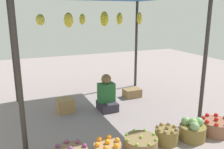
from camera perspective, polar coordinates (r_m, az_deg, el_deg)
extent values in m
plane|color=gray|center=(5.19, -3.03, -8.48)|extent=(14.00, 14.00, 0.00)
cylinder|color=#38332D|center=(3.33, -21.27, -1.46)|extent=(0.07, 0.07, 2.32)
cylinder|color=#38332D|center=(4.63, 21.23, 2.79)|extent=(0.07, 0.07, 2.32)
cylinder|color=#38332D|center=(5.82, -22.49, 4.86)|extent=(0.07, 0.07, 2.32)
cylinder|color=#38332D|center=(6.65, 5.78, 6.93)|extent=(0.07, 0.07, 2.32)
ellipsoid|color=yellow|center=(4.66, -16.71, 12.38)|extent=(0.16, 0.16, 0.20)
ellipsoid|color=yellow|center=(4.36, -10.31, 12.65)|extent=(0.16, 0.16, 0.26)
ellipsoid|color=yellow|center=(4.93, -7.08, 12.94)|extent=(0.12, 0.12, 0.21)
ellipsoid|color=yellow|center=(5.15, -1.81, 13.09)|extent=(0.17, 0.17, 0.31)
ellipsoid|color=yellow|center=(5.35, 1.80, 13.14)|extent=(0.13, 0.13, 0.26)
ellipsoid|color=yellow|center=(5.57, 6.56, 13.11)|extent=(0.11, 0.11, 0.28)
cube|color=#35303C|center=(5.17, -1.13, -7.49)|extent=(0.36, 0.44, 0.18)
cube|color=#2B6D35|center=(5.11, -1.36, -4.28)|extent=(0.34, 0.22, 0.40)
sphere|color=brown|center=(5.02, -1.38, -1.10)|extent=(0.21, 0.21, 0.21)
sphere|color=#7C3D68|center=(3.39, -9.93, -16.93)|extent=(0.06, 0.06, 0.06)
sphere|color=#81336C|center=(3.43, -6.57, -16.47)|extent=(0.06, 0.06, 0.06)
sphere|color=#7F4067|center=(3.54, -8.20, -15.53)|extent=(0.06, 0.06, 0.06)
sphere|color=#873F67|center=(3.56, -10.72, -15.44)|extent=(0.06, 0.06, 0.06)
sphere|color=#7A407A|center=(3.49, -12.84, -16.23)|extent=(0.06, 0.06, 0.06)
sphere|color=orange|center=(3.48, -1.08, -15.74)|extent=(0.08, 0.08, 0.08)
sphere|color=orange|center=(3.53, 1.28, -15.36)|extent=(0.08, 0.08, 0.08)
sphere|color=orange|center=(3.61, -0.75, -14.65)|extent=(0.08, 0.08, 0.08)
sphere|color=orange|center=(3.56, -3.07, -15.10)|extent=(0.08, 0.08, 0.08)
sphere|color=orange|center=(3.43, -3.51, -16.33)|extent=(0.08, 0.08, 0.08)
sphere|color=orange|center=(3.35, -1.43, -17.15)|extent=(0.08, 0.08, 0.08)
sphere|color=orange|center=(3.40, 1.03, -16.62)|extent=(0.08, 0.08, 0.08)
cylinder|color=olive|center=(3.72, 6.88, -16.32)|extent=(0.50, 0.50, 0.24)
sphere|color=#95C23D|center=(3.66, 6.95, -14.49)|extent=(0.04, 0.04, 0.04)
sphere|color=#84CF39|center=(3.77, 9.95, -13.79)|extent=(0.04, 0.04, 0.04)
sphere|color=#89C42D|center=(3.85, 7.81, -13.04)|extent=(0.04, 0.04, 0.04)
sphere|color=#82C830|center=(3.83, 5.24, -13.12)|extent=(0.04, 0.04, 0.04)
sphere|color=#82CE3C|center=(3.71, 3.54, -14.02)|extent=(0.04, 0.04, 0.04)
sphere|color=#83C139|center=(3.56, 3.76, -15.31)|extent=(0.04, 0.04, 0.04)
sphere|color=#84D133|center=(3.47, 5.97, -16.23)|extent=(0.04, 0.04, 0.04)
sphere|color=#86C22F|center=(3.50, 8.85, -16.11)|extent=(0.04, 0.04, 0.04)
sphere|color=#84CA3A|center=(3.62, 10.46, -15.05)|extent=(0.04, 0.04, 0.04)
cylinder|color=olive|center=(4.03, 12.84, -14.06)|extent=(0.37, 0.37, 0.24)
sphere|color=#9C7C54|center=(3.96, 12.96, -12.22)|extent=(0.06, 0.06, 0.06)
sphere|color=#A28551|center=(4.05, 14.67, -11.83)|extent=(0.06, 0.06, 0.06)
sphere|color=#A17859|center=(4.10, 13.28, -11.41)|extent=(0.06, 0.06, 0.06)
sphere|color=#A47D53|center=(4.07, 11.71, -11.49)|extent=(0.06, 0.06, 0.06)
sphere|color=#95845A|center=(3.98, 10.82, -12.04)|extent=(0.06, 0.06, 0.06)
sphere|color=#A27F4D|center=(3.89, 11.16, -12.77)|extent=(0.06, 0.06, 0.06)
sphere|color=#9D7857|center=(3.83, 12.60, -13.24)|extent=(0.06, 0.06, 0.06)
sphere|color=#A0814E|center=(3.86, 14.27, -13.14)|extent=(0.06, 0.06, 0.06)
sphere|color=#9C7B60|center=(3.95, 15.11, -12.54)|extent=(0.06, 0.06, 0.06)
cylinder|color=olive|center=(4.24, 18.58, -12.95)|extent=(0.42, 0.42, 0.24)
sphere|color=#80AC61|center=(4.16, 18.77, -10.74)|extent=(0.15, 0.15, 0.15)
sphere|color=#72A567|center=(4.25, 19.99, -10.56)|extent=(0.15, 0.15, 0.15)
sphere|color=#79A465|center=(4.20, 17.18, -10.60)|extent=(0.15, 0.15, 0.15)
sphere|color=#779E64|center=(4.06, 19.11, -11.64)|extent=(0.15, 0.15, 0.15)
cylinder|color=#8E5D46|center=(4.57, 23.42, -11.39)|extent=(0.50, 0.50, 0.23)
sphere|color=red|center=(4.52, 23.60, -9.73)|extent=(0.07, 0.07, 0.07)
sphere|color=red|center=(4.71, 23.53, -8.83)|extent=(0.07, 0.07, 0.07)
sphere|color=red|center=(4.65, 21.74, -8.95)|extent=(0.07, 0.07, 0.07)
sphere|color=red|center=(4.51, 20.95, -9.59)|extent=(0.07, 0.07, 0.07)
sphere|color=red|center=(4.38, 21.71, -10.40)|extent=(0.07, 0.07, 0.07)
sphere|color=red|center=(4.33, 23.66, -10.89)|extent=(0.07, 0.07, 0.07)
cube|color=olive|center=(5.96, 4.80, -4.39)|extent=(0.41, 0.30, 0.21)
cube|color=#AB8250|center=(5.14, -11.02, -7.22)|extent=(0.36, 0.30, 0.29)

